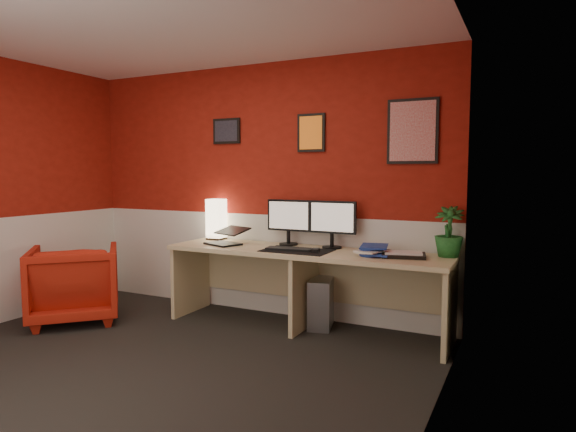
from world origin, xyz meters
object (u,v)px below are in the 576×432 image
at_px(monitor_right, 332,217).
at_px(armchair, 74,283).
at_px(desk, 304,290).
at_px(laptop, 223,233).
at_px(monitor_left, 288,215).
at_px(potted_plant, 449,232).
at_px(shoji_lamp, 216,220).
at_px(pc_tower, 321,302).
at_px(zen_tray, 404,255).

bearing_deg(monitor_right, armchair, -157.57).
bearing_deg(desk, laptop, -175.99).
bearing_deg(monitor_left, potted_plant, -0.42).
xyz_separation_m(monitor_left, armchair, (-1.83, -0.94, -0.66)).
bearing_deg(shoji_lamp, monitor_left, -1.58).
distance_m(desk, pc_tower, 0.24).
relative_size(desk, monitor_right, 4.48).
distance_m(desk, zen_tray, 0.97).
distance_m(shoji_lamp, armchair, 1.49).
xyz_separation_m(monitor_right, zen_tray, (0.71, -0.19, -0.28)).
distance_m(pc_tower, armchair, 2.37).
bearing_deg(monitor_right, shoji_lamp, 178.79).
height_order(laptop, zen_tray, laptop).
xyz_separation_m(monitor_left, zen_tray, (1.15, -0.19, -0.28)).
height_order(desk, armchair, desk).
bearing_deg(laptop, pc_tower, 33.93).
bearing_deg(armchair, laptop, 163.33).
distance_m(laptop, potted_plant, 2.07).
relative_size(shoji_lamp, zen_tray, 1.14).
height_order(potted_plant, armchair, potted_plant).
xyz_separation_m(zen_tray, pc_tower, (-0.79, 0.15, -0.52)).
xyz_separation_m(desk, zen_tray, (0.89, 0.02, 0.38)).
xyz_separation_m(desk, armchair, (-2.09, -0.73, -0.00)).
distance_m(potted_plant, armchair, 3.49).
xyz_separation_m(laptop, potted_plant, (2.05, 0.26, 0.10)).
distance_m(laptop, zen_tray, 1.73).
bearing_deg(zen_tray, desk, -178.82).
bearing_deg(laptop, monitor_left, 45.62).
xyz_separation_m(desk, shoji_lamp, (-1.11, 0.23, 0.56)).
xyz_separation_m(shoji_lamp, pc_tower, (1.21, -0.07, -0.70)).
relative_size(shoji_lamp, armchair, 0.50).
distance_m(monitor_right, armchair, 2.55).
relative_size(monitor_left, potted_plant, 1.38).
height_order(desk, potted_plant, potted_plant).
bearing_deg(laptop, armchair, -131.31).
height_order(desk, shoji_lamp, shoji_lamp).
distance_m(zen_tray, armchair, 3.10).
bearing_deg(armchair, potted_plant, 150.85).
bearing_deg(laptop, shoji_lamp, 153.48).
distance_m(monitor_left, potted_plant, 1.48).
height_order(potted_plant, pc_tower, potted_plant).
height_order(monitor_right, armchair, monitor_right).
xyz_separation_m(potted_plant, armchair, (-3.31, -0.93, -0.58)).
xyz_separation_m(monitor_right, potted_plant, (1.03, -0.01, -0.08)).
xyz_separation_m(pc_tower, armchair, (-2.19, -0.90, 0.14)).
bearing_deg(pc_tower, laptop, 178.96).
bearing_deg(desk, zen_tray, 1.18).
distance_m(monitor_right, zen_tray, 0.78).
xyz_separation_m(laptop, armchair, (-1.26, -0.67, -0.48)).
distance_m(laptop, monitor_left, 0.66).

